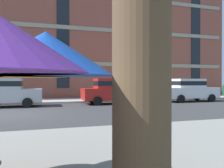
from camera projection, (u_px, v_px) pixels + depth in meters
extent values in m
plane|color=#38383A|center=(5.00, 115.00, 10.73)|extent=(120.00, 120.00, 0.00)
cube|color=#B2ADA3|center=(19.00, 102.00, 17.23)|extent=(56.00, 3.60, 0.12)
cube|color=#934C3D|center=(26.00, 37.00, 25.00)|extent=(41.60, 12.00, 12.80)
cube|color=#9E937F|center=(21.00, 62.00, 19.26)|extent=(40.77, 0.08, 0.36)
cube|color=#9E937F|center=(21.00, 24.00, 19.22)|extent=(40.77, 0.08, 0.36)
cube|color=black|center=(63.00, 22.00, 20.25)|extent=(1.10, 0.06, 11.60)
cube|color=black|center=(135.00, 28.00, 22.30)|extent=(1.10, 0.06, 11.60)
cube|color=black|center=(196.00, 32.00, 24.34)|extent=(1.10, 0.06, 11.60)
cube|color=#A8AAB2|center=(5.00, 96.00, 14.10)|extent=(4.40, 1.76, 0.80)
cube|color=#A8AAB2|center=(2.00, 84.00, 14.05)|extent=(2.30, 1.55, 0.68)
cube|color=black|center=(2.00, 84.00, 14.05)|extent=(2.32, 1.57, 0.32)
cylinder|color=black|center=(29.00, 100.00, 15.35)|extent=(0.60, 0.22, 0.60)
cylinder|color=black|center=(27.00, 103.00, 13.66)|extent=(0.60, 0.22, 0.60)
cube|color=#B21E19|center=(113.00, 94.00, 16.17)|extent=(4.40, 1.76, 0.80)
cube|color=#B21E19|center=(111.00, 83.00, 16.12)|extent=(2.30, 1.55, 0.68)
cube|color=black|center=(111.00, 83.00, 16.12)|extent=(2.32, 1.57, 0.32)
cylinder|color=black|center=(127.00, 98.00, 17.42)|extent=(0.60, 0.22, 0.60)
cylinder|color=black|center=(136.00, 100.00, 15.74)|extent=(0.60, 0.22, 0.60)
cylinder|color=black|center=(92.00, 99.00, 16.62)|extent=(0.60, 0.22, 0.60)
cylinder|color=black|center=(98.00, 101.00, 14.93)|extent=(0.60, 0.22, 0.60)
cube|color=silver|center=(189.00, 93.00, 18.02)|extent=(4.40, 1.76, 0.80)
cube|color=silver|center=(188.00, 83.00, 17.97)|extent=(2.30, 1.55, 0.68)
cube|color=black|center=(188.00, 83.00, 17.97)|extent=(2.32, 1.57, 0.32)
cylinder|color=black|center=(197.00, 97.00, 19.27)|extent=(0.60, 0.22, 0.60)
cylinder|color=black|center=(211.00, 98.00, 17.58)|extent=(0.60, 0.22, 0.60)
cylinder|color=black|center=(168.00, 97.00, 18.46)|extent=(0.60, 0.22, 0.60)
cylinder|color=black|center=(181.00, 99.00, 16.78)|extent=(0.60, 0.22, 0.60)
cone|color=blue|center=(46.00, 54.00, 2.60)|extent=(1.56, 1.56, 0.50)
cone|color=orange|center=(12.00, 59.00, 3.21)|extent=(1.56, 1.56, 0.50)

